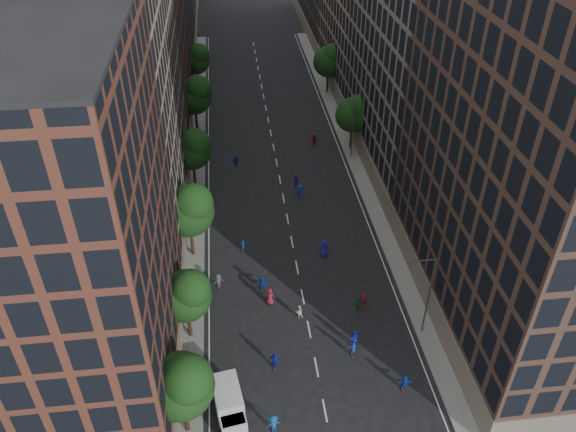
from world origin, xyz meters
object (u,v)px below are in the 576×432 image
object	(u,v)px
streetlamp_far	(351,126)
skater_1	(353,349)
skater_2	(353,338)
cargo_van	(229,403)
streetlamp_near	(427,292)

from	to	relation	value
streetlamp_far	skater_1	size ratio (longest dim) A/B	5.38
skater_2	streetlamp_far	bearing A→B (deg)	-112.92
cargo_van	skater_1	world-z (taller)	cargo_van
streetlamp_near	cargo_van	distance (m)	19.81
skater_1	skater_2	bearing A→B (deg)	-100.91
streetlamp_near	streetlamp_far	size ratio (longest dim) A/B	1.00
streetlamp_far	skater_2	size ratio (longest dim) A/B	4.78
streetlamp_far	cargo_van	xyz separation A→B (m)	(-18.19, -39.87, -3.81)
streetlamp_far	cargo_van	size ratio (longest dim) A/B	1.77
cargo_van	skater_1	xyz separation A→B (m)	(11.28, 4.79, -0.52)
skater_1	streetlamp_near	bearing A→B (deg)	-160.67
skater_2	skater_1	bearing A→B (deg)	64.64
skater_1	skater_2	world-z (taller)	skater_2
cargo_van	skater_1	distance (m)	12.27
streetlamp_far	cargo_van	world-z (taller)	streetlamp_far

